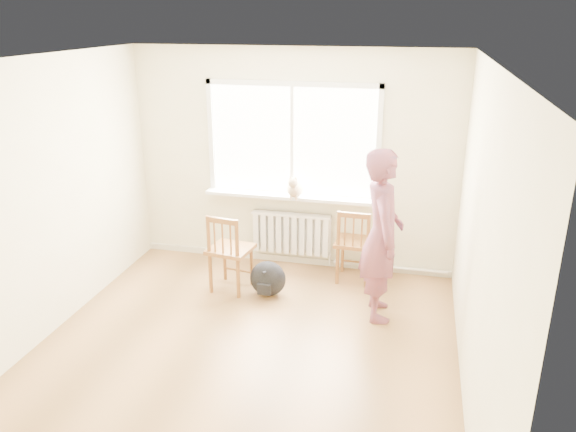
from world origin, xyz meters
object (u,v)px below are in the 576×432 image
Objects in this scene: backpack at (268,279)px; cat at (295,188)px; chair_right at (354,245)px; chair_left at (228,253)px; person at (382,235)px.

cat is at bearing 79.18° from backpack.
backpack is (-0.90, -0.58, -0.26)m from chair_right.
person is at bearing -176.90° from chair_left.
cat reaches higher than chair_left.
person is (0.35, -0.72, 0.45)m from chair_right.
cat is at bearing -121.17° from chair_left.
chair_left reaches higher than backpack.
chair_right is 0.92m from person.
chair_left is 1.14m from cat.
person is 4.40× the size of backpack.
person is at bearing -6.40° from backpack.
person is (1.72, -0.16, 0.43)m from chair_left.
person reaches higher than chair_left.
backpack is at bearing 72.38° from person.
chair_right is at bearing -14.00° from cat.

